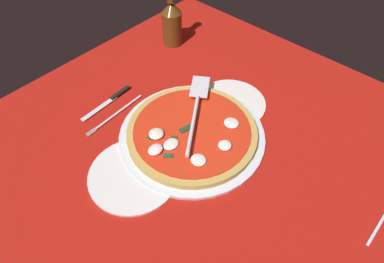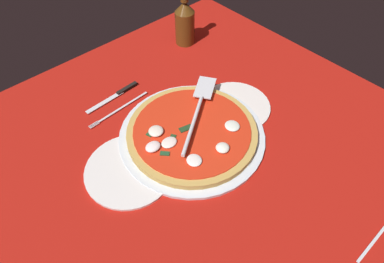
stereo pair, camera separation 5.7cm
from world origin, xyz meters
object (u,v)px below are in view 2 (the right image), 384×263
place_setting_far (118,102)px  dinner_plate_left (130,170)px  pizza_server (198,109)px  beer_bottle (185,21)px  dinner_plate_right (235,106)px  pizza (192,132)px

place_setting_far → dinner_plate_left: bearing=60.1°
pizza_server → beer_bottle: (22.76, 31.06, 3.55)cm
pizza_server → beer_bottle: size_ratio=1.21×
place_setting_far → beer_bottle: 37.62cm
dinner_plate_right → pizza_server: pizza_server is taller
pizza → place_setting_far: 25.65cm
dinner_plate_left → beer_bottle: bearing=34.5°
pizza → beer_bottle: size_ratio=1.58×
pizza → place_setting_far: bearing=106.3°
dinner_plate_right → beer_bottle: (11.10, 34.46, 7.95)cm
dinner_plate_left → place_setting_far: place_setting_far is taller
dinner_plate_right → dinner_plate_left: bearing=176.4°
beer_bottle → place_setting_far: bearing=-164.3°
pizza_server → beer_bottle: 38.67cm
dinner_plate_left → pizza: bearing=-6.9°
pizza → pizza_server: bearing=32.3°
pizza_server → beer_bottle: beer_bottle is taller
pizza → pizza_server: 6.92cm
dinner_plate_right → pizza_server: bearing=163.7°
dinner_plate_left → dinner_plate_right: bearing=-3.6°
place_setting_far → pizza: bearing=103.8°
dinner_plate_left → pizza_server: (24.13, 1.15, 4.41)cm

